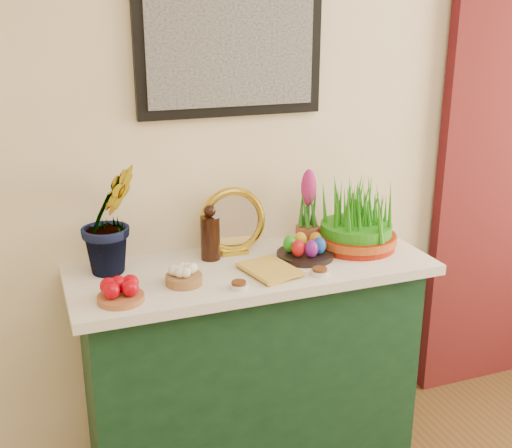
{
  "coord_description": "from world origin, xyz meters",
  "views": [
    {
      "loc": [
        -0.97,
        -0.16,
        1.83
      ],
      "look_at": [
        -0.18,
        1.95,
        1.07
      ],
      "focal_mm": 45.0,
      "sensor_mm": 36.0,
      "label": 1
    }
  ],
  "objects_px": {
    "hyacinth_green": "(109,202)",
    "mirror": "(233,222)",
    "sideboard": "(252,369)",
    "wheatgrass_sabzeh": "(356,219)",
    "book": "(251,274)"
  },
  "relations": [
    {
      "from": "mirror",
      "to": "wheatgrass_sabzeh",
      "type": "distance_m",
      "value": 0.51
    },
    {
      "from": "mirror",
      "to": "book",
      "type": "relative_size",
      "value": 1.24
    },
    {
      "from": "sideboard",
      "to": "mirror",
      "type": "xyz_separation_m",
      "value": [
        -0.03,
        0.14,
        0.6
      ]
    },
    {
      "from": "hyacinth_green",
      "to": "wheatgrass_sabzeh",
      "type": "relative_size",
      "value": 1.61
    },
    {
      "from": "mirror",
      "to": "wheatgrass_sabzeh",
      "type": "bearing_deg",
      "value": -13.17
    },
    {
      "from": "mirror",
      "to": "wheatgrass_sabzeh",
      "type": "height_order",
      "value": "wheatgrass_sabzeh"
    },
    {
      "from": "wheatgrass_sabzeh",
      "to": "hyacinth_green",
      "type": "bearing_deg",
      "value": 174.61
    },
    {
      "from": "wheatgrass_sabzeh",
      "to": "book",
      "type": "bearing_deg",
      "value": -163.86
    },
    {
      "from": "sideboard",
      "to": "hyacinth_green",
      "type": "relative_size",
      "value": 2.4
    },
    {
      "from": "hyacinth_green",
      "to": "mirror",
      "type": "height_order",
      "value": "hyacinth_green"
    },
    {
      "from": "sideboard",
      "to": "wheatgrass_sabzeh",
      "type": "xyz_separation_m",
      "value": [
        0.47,
        0.03,
        0.59
      ]
    },
    {
      "from": "hyacinth_green",
      "to": "mirror",
      "type": "distance_m",
      "value": 0.5
    },
    {
      "from": "sideboard",
      "to": "wheatgrass_sabzeh",
      "type": "relative_size",
      "value": 3.86
    },
    {
      "from": "hyacinth_green",
      "to": "mirror",
      "type": "bearing_deg",
      "value": -18.85
    },
    {
      "from": "sideboard",
      "to": "book",
      "type": "bearing_deg",
      "value": -111.2
    }
  ]
}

